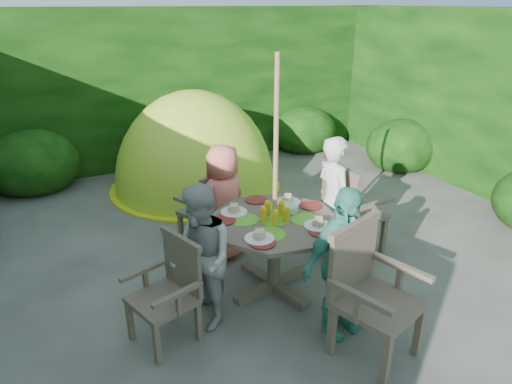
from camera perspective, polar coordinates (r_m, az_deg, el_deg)
name	(u,v)px	position (r m, az deg, el deg)	size (l,w,h in m)	color
ground	(271,261)	(4.93, 1.86, -8.67)	(60.00, 60.00, 0.00)	#45423D
hedge_enclosure	(222,120)	(5.59, -4.26, 9.00)	(9.00, 9.00, 2.50)	black
patio_table	(275,231)	(4.23, 2.36, -4.84)	(1.52, 1.52, 0.87)	#483B2F
parasol_pole	(275,182)	(4.02, 2.43, 1.30)	(0.04, 0.04, 2.20)	#99673D
garden_chair_right	(350,208)	(4.99, 11.66, -1.96)	(0.58, 0.63, 0.98)	#483B2F
garden_chair_left	(170,290)	(3.77, -10.76, -11.89)	(0.59, 0.62, 0.84)	#483B2F
garden_chair_back	(209,207)	(5.09, -5.84, -1.90)	(0.66, 0.63, 0.86)	#483B2F
garden_chair_front	(369,291)	(3.63, 13.94, -11.88)	(0.75, 0.71, 1.02)	#483B2F
child_right	(333,201)	(4.71, 9.65, -1.17)	(0.50, 0.33, 1.37)	silver
child_left	(201,258)	(3.80, -6.85, -8.19)	(0.61, 0.47, 1.25)	#A0A09B
child_back	(224,202)	(4.78, -4.04, -1.31)	(0.61, 0.40, 1.25)	#EB6F61
child_front	(341,263)	(3.73, 10.61, -8.73)	(0.76, 0.32, 1.29)	teal
dome_tent	(196,187)	(6.90, -7.46, 0.66)	(2.86, 2.86, 2.87)	#BFD529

